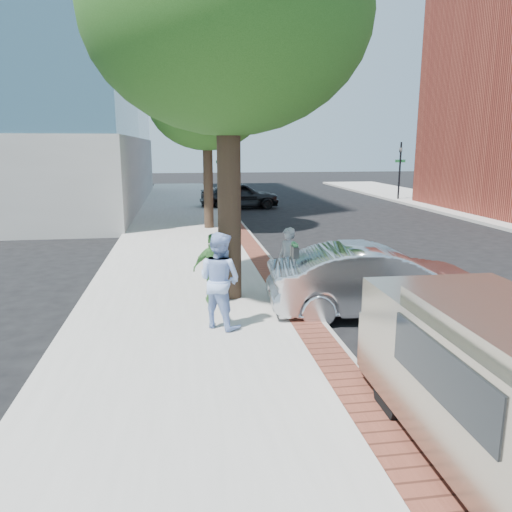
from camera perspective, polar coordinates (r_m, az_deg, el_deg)
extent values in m
plane|color=black|center=(9.90, 1.66, -8.49)|extent=(120.00, 120.00, 0.00)
cube|color=#9E9991|center=(17.45, -7.89, 0.88)|extent=(5.00, 60.00, 0.15)
cube|color=brown|center=(17.59, -0.71, 1.35)|extent=(0.60, 60.00, 0.01)
cube|color=gray|center=(17.66, 0.41, 1.13)|extent=(0.10, 60.00, 0.15)
cylinder|color=black|center=(31.25, -3.93, 9.41)|extent=(0.12, 0.12, 3.80)
imported|color=black|center=(31.21, -3.96, 11.43)|extent=(0.18, 0.15, 0.90)
cube|color=#1E7238|center=(31.22, -3.95, 10.69)|extent=(0.70, 0.03, 0.18)
cylinder|color=black|center=(34.21, 16.09, 9.22)|extent=(0.12, 0.12, 3.80)
imported|color=black|center=(34.18, 16.20, 11.06)|extent=(0.18, 0.15, 0.90)
cube|color=#1E7238|center=(34.18, 16.16, 10.39)|extent=(0.70, 0.03, 0.18)
cylinder|color=black|center=(11.11, -3.08, 6.29)|extent=(0.52, 0.52, 4.40)
ellipsoid|color=#1A4513|center=(11.37, -3.33, 25.97)|extent=(6.00, 6.00, 4.92)
cylinder|color=black|center=(21.18, -5.48, 8.43)|extent=(0.40, 0.40, 3.85)
ellipsoid|color=#1A4513|center=(21.21, -5.67, 17.21)|extent=(4.80, 4.80, 3.94)
cylinder|color=gray|center=(10.42, 4.37, -3.26)|extent=(0.07, 0.07, 1.15)
cube|color=#2D3030|center=(10.17, 4.54, 0.38)|extent=(0.12, 0.14, 0.24)
cube|color=#2D3030|center=(10.34, 4.32, 0.59)|extent=(0.12, 0.14, 0.24)
sphere|color=#3F8C4C|center=(10.13, 4.56, 1.21)|extent=(0.11, 0.11, 0.11)
sphere|color=#3F8C4C|center=(10.31, 4.33, 1.40)|extent=(0.11, 0.11, 0.11)
imported|color=#9C9CA1|center=(11.56, 3.71, -0.59)|extent=(0.65, 0.68, 1.57)
imported|color=#9AB7EF|center=(9.44, -4.17, -2.75)|extent=(1.13, 1.11, 1.84)
imported|color=#41803A|center=(10.97, -4.84, -1.40)|extent=(0.91, 0.40, 1.54)
imported|color=#B9BAC0|center=(10.86, 13.62, -2.79)|extent=(4.66, 1.91, 1.50)
imported|color=black|center=(29.05, -1.89, 6.97)|extent=(4.63, 2.11, 1.54)
cube|color=gray|center=(7.64, 19.63, -9.77)|extent=(1.92, 0.96, 0.83)
cylinder|color=black|center=(7.00, 15.17, -15.28)|extent=(0.24, 0.66, 0.66)
cylinder|color=black|center=(7.78, 27.06, -13.35)|extent=(0.24, 0.66, 0.66)
cube|color=black|center=(5.38, 20.15, -12.44)|extent=(0.05, 2.06, 0.57)
cube|color=black|center=(7.91, 18.29, -6.28)|extent=(1.65, 0.05, 0.41)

